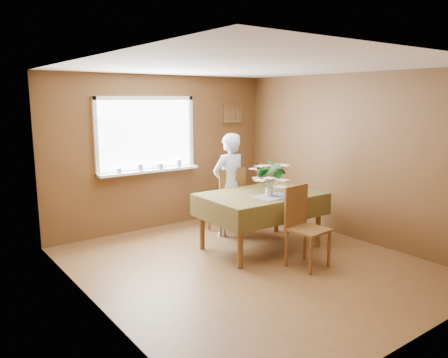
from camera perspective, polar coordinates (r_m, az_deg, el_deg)
floor at (r=5.77m, az=3.32°, el=-11.11°), size 4.50×4.50×0.00m
ceiling at (r=5.38m, az=3.61°, el=14.47°), size 4.50×4.50×0.00m
wall_back at (r=7.29m, az=-8.02°, el=3.49°), size 4.00×0.00×4.00m
wall_front at (r=4.03m, az=24.58°, el=-3.00°), size 4.00×0.00×4.00m
wall_left at (r=4.44m, az=-16.69°, el=-1.29°), size 0.00×4.50×4.50m
wall_right at (r=6.89m, az=16.31°, el=2.77°), size 0.00×4.50×4.50m
window_assembly at (r=7.10m, az=-9.93°, el=4.16°), size 1.72×0.20×1.22m
spoon_rack at (r=8.01m, az=1.22°, el=8.52°), size 0.44×0.05×0.33m
dining_table at (r=6.20m, az=4.86°, el=-2.77°), size 1.69×1.17×0.81m
chair_far at (r=6.89m, az=0.59°, el=-2.53°), size 0.51×0.51×1.07m
chair_near at (r=5.68m, az=10.26°, el=-5.70°), size 0.49×0.49×1.03m
seated_woman at (r=6.76m, az=0.69°, el=-0.78°), size 0.59×0.39×1.61m
flower_bouquet at (r=5.96m, az=5.96°, el=0.53°), size 0.52×0.52×0.45m
side_plate at (r=6.62m, az=7.29°, el=-1.03°), size 0.28×0.28×0.01m
table_knife at (r=6.15m, az=7.03°, el=-1.89°), size 0.02×0.22×0.00m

